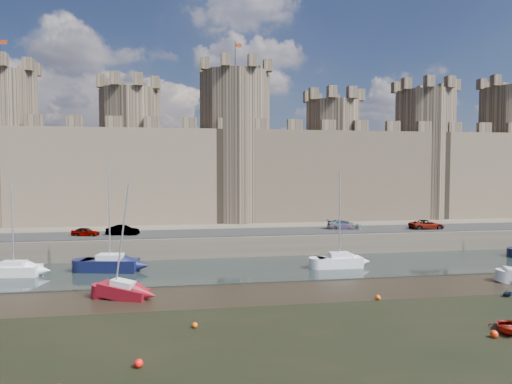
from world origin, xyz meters
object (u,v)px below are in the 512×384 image
(sailboat_0, at_px, (14,269))
(sailboat_1, at_px, (110,264))
(car_2, at_px, (344,225))
(car_3, at_px, (427,225))
(sailboat_4, at_px, (123,290))
(car_0, at_px, (85,232))
(car_1, at_px, (123,230))
(sailboat_2, at_px, (339,261))

(sailboat_0, height_order, sailboat_1, sailboat_1)
(car_2, distance_m, car_3, 11.04)
(sailboat_4, bearing_deg, car_2, 59.31)
(sailboat_1, bearing_deg, car_0, 126.64)
(sailboat_0, bearing_deg, car_0, 68.32)
(car_2, distance_m, sailboat_4, 33.10)
(car_2, xyz_separation_m, sailboat_1, (-28.89, -9.67, -2.29))
(car_1, relative_size, car_3, 0.84)
(car_1, xyz_separation_m, sailboat_4, (2.30, -18.93, -2.42))
(sailboat_1, relative_size, sailboat_4, 1.19)
(car_2, distance_m, sailboat_1, 30.55)
(sailboat_2, bearing_deg, sailboat_0, 178.32)
(car_3, xyz_separation_m, sailboat_0, (-48.89, -8.35, -2.39))
(car_1, height_order, sailboat_0, sailboat_0)
(car_1, distance_m, sailboat_2, 26.24)
(car_2, relative_size, car_3, 1.00)
(car_2, height_order, sailboat_0, sailboat_0)
(car_1, distance_m, sailboat_0, 13.40)
(car_2, relative_size, sailboat_1, 0.40)
(sailboat_1, relative_size, sailboat_2, 1.10)
(car_2, bearing_deg, car_3, -90.58)
(car_3, height_order, sailboat_2, sailboat_2)
(car_3, xyz_separation_m, sailboat_1, (-39.77, -7.80, -2.27))
(sailboat_0, distance_m, sailboat_1, 9.13)
(car_2, bearing_deg, car_0, 100.82)
(car_3, height_order, sailboat_1, sailboat_1)
(sailboat_1, bearing_deg, car_3, 22.47)
(sailboat_2, relative_size, sailboat_4, 1.08)
(car_1, height_order, car_3, car_1)
(car_1, xyz_separation_m, sailboat_2, (23.77, -10.87, -2.32))
(car_3, xyz_separation_m, sailboat_2, (-15.78, -9.92, -2.31))
(car_2, bearing_deg, sailboat_0, 114.23)
(car_2, xyz_separation_m, car_3, (10.88, -1.87, -0.03))
(sailboat_2, xyz_separation_m, sailboat_4, (-21.47, -8.06, -0.11))
(car_3, height_order, sailboat_4, sailboat_4)
(car_3, relative_size, sailboat_2, 0.44)
(car_1, relative_size, sailboat_4, 0.41)
(sailboat_1, height_order, sailboat_2, sailboat_1)
(car_3, bearing_deg, car_1, 88.95)
(sailboat_1, xyz_separation_m, sailboat_2, (23.99, -2.12, -0.05))
(car_3, bearing_deg, car_0, 89.12)
(car_0, xyz_separation_m, sailboat_0, (-4.99, -9.28, -2.31))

